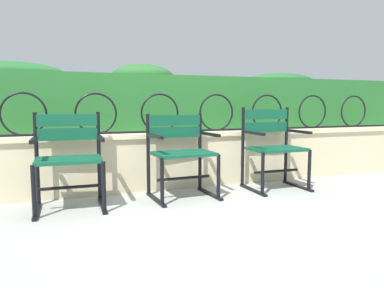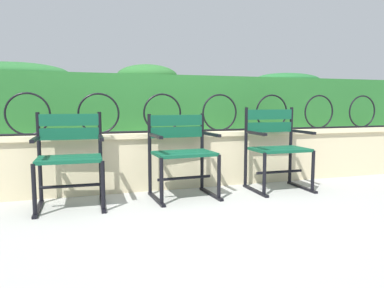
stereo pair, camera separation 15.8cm
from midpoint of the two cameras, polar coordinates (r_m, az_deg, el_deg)
ground_plane at (r=3.36m, az=1.99°, el=-9.59°), size 60.00×60.00×0.00m
stone_wall at (r=4.05m, az=-1.93°, el=-2.32°), size 7.04×0.41×0.61m
iron_arch_fence at (r=3.91m, az=-3.33°, el=4.60°), size 6.51×0.02×0.42m
hedge_row at (r=4.49m, az=-4.17°, el=6.96°), size 6.90×0.66×0.78m
park_chair_left at (r=3.40m, az=-17.45°, el=-1.76°), size 0.60×0.54×0.85m
park_chair_centre at (r=3.59m, az=-0.37°, el=-1.11°), size 0.64×0.55×0.82m
park_chair_right at (r=4.03m, az=14.23°, el=-0.30°), size 0.61×0.53×0.88m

